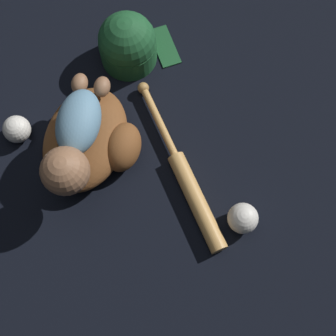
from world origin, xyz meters
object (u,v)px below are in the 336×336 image
(baby_figure, at_px, (74,141))
(baseball_bat, at_px, (189,184))
(baseball, at_px, (243,218))
(baseball_glove, at_px, (92,140))
(baseball_spare, at_px, (17,129))
(baseball_cap, at_px, (128,44))

(baby_figure, distance_m, baseball_bat, 0.31)
(baseball_bat, relative_size, baseball, 5.62)
(baseball_bat, distance_m, baseball, 0.16)
(baseball_glove, bearing_deg, baby_figure, 4.36)
(baseball_bat, relative_size, baseball_spare, 5.91)
(baseball_bat, relative_size, baseball_cap, 1.89)
(baby_figure, bearing_deg, baseball_bat, 109.11)
(baseball, distance_m, baseball_spare, 0.63)
(baseball, relative_size, baseball_cap, 0.34)
(baby_figure, height_order, baseball_bat, baby_figure)
(baseball, xyz_separation_m, baseball_spare, (0.11, -0.63, -0.00))
(baseball_bat, bearing_deg, baseball_spare, -75.76)
(baseball_cap, bearing_deg, baseball_bat, 54.94)
(baseball_glove, xyz_separation_m, baseball_spare, (0.08, -0.19, -0.02))
(baseball_bat, distance_m, baseball_cap, 0.43)
(baby_figure, height_order, baseball, baby_figure)
(baseball_bat, xyz_separation_m, baseball, (0.01, 0.16, 0.02))
(baseball_bat, bearing_deg, baseball, 86.85)
(baby_figure, bearing_deg, baseball_glove, -175.64)
(baseball, height_order, baseball_spare, baseball)
(baseball_spare, xyz_separation_m, baseball_cap, (-0.36, 0.11, 0.03))
(baseball_glove, relative_size, baseball_cap, 1.51)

